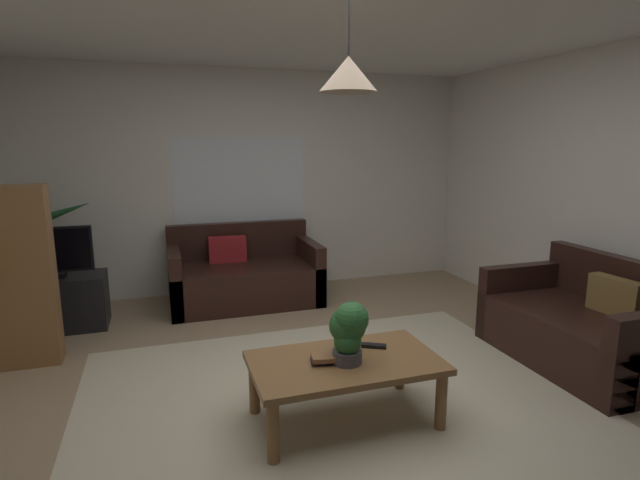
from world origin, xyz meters
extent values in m
cube|color=#9E8466|center=(0.00, 0.00, -0.01)|extent=(5.12, 5.56, 0.02)
cube|color=beige|center=(0.00, -0.20, 0.00)|extent=(3.33, 3.06, 0.01)
cube|color=silver|center=(0.00, 2.81, 1.25)|extent=(5.24, 0.06, 2.50)
cube|color=white|center=(0.00, 0.00, 2.51)|extent=(5.12, 5.56, 0.02)
cube|color=white|center=(-0.15, 2.78, 1.24)|extent=(1.49, 0.01, 1.03)
cube|color=black|center=(-0.21, 2.24, 0.21)|extent=(1.56, 0.87, 0.42)
cube|color=black|center=(-0.21, 2.62, 0.62)|extent=(1.56, 0.12, 0.40)
cube|color=black|center=(-0.93, 2.24, 0.32)|extent=(0.12, 0.87, 0.64)
cube|color=black|center=(0.51, 2.24, 0.32)|extent=(0.12, 0.87, 0.64)
cube|color=maroon|center=(-0.36, 2.44, 0.56)|extent=(0.41, 0.15, 0.28)
cube|color=black|center=(2.02, -0.03, 0.21)|extent=(0.87, 1.41, 0.42)
cube|color=black|center=(2.40, -0.03, 0.62)|extent=(0.12, 1.41, 0.40)
cube|color=black|center=(2.02, 0.61, 0.32)|extent=(0.87, 0.12, 0.64)
cube|color=brown|center=(2.22, -0.15, 0.56)|extent=(0.15, 0.41, 0.28)
cube|color=olive|center=(-0.01, -0.24, 0.39)|extent=(1.15, 0.66, 0.04)
cylinder|color=olive|center=(-0.53, -0.51, 0.18)|extent=(0.07, 0.07, 0.37)
cylinder|color=olive|center=(0.50, -0.51, 0.18)|extent=(0.07, 0.07, 0.37)
cylinder|color=olive|center=(-0.53, 0.03, 0.18)|extent=(0.07, 0.07, 0.37)
cylinder|color=olive|center=(0.50, 0.03, 0.18)|extent=(0.07, 0.07, 0.37)
cube|color=black|center=(-0.16, -0.24, 0.42)|extent=(0.15, 0.11, 0.02)
cube|color=#99663F|center=(-0.15, -0.24, 0.44)|extent=(0.17, 0.14, 0.03)
cube|color=black|center=(0.23, -0.13, 0.42)|extent=(0.16, 0.12, 0.02)
cylinder|color=#4C4C51|center=(-0.02, -0.28, 0.45)|extent=(0.18, 0.18, 0.08)
sphere|color=#2D6B33|center=(-0.02, -0.28, 0.55)|extent=(0.17, 0.17, 0.17)
sphere|color=#2D6B33|center=(-0.01, -0.26, 0.63)|extent=(0.22, 0.22, 0.22)
sphere|color=#2D6B33|center=(0.01, -0.28, 0.68)|extent=(0.21, 0.21, 0.21)
cube|color=black|center=(-2.01, 2.03, 0.25)|extent=(0.90, 0.44, 0.50)
cube|color=black|center=(-2.01, 2.01, 0.76)|extent=(0.74, 0.05, 0.41)
cube|color=black|center=(-2.01, 1.98, 0.76)|extent=(0.70, 0.00, 0.37)
cube|color=black|center=(-2.01, 2.01, 0.52)|extent=(0.24, 0.16, 0.04)
cylinder|color=brown|center=(-2.16, 2.49, 0.15)|extent=(0.32, 0.32, 0.30)
cylinder|color=brown|center=(-2.16, 2.49, 0.63)|extent=(0.05, 0.05, 0.66)
cone|color=#235B2D|center=(-1.92, 2.47, 1.04)|extent=(0.52, 0.15, 0.26)
cone|color=#235B2D|center=(-2.13, 2.68, 1.10)|extent=(0.15, 0.45, 0.37)
cone|color=#235B2D|center=(-2.29, 2.62, 1.08)|extent=(0.33, 0.38, 0.36)
cone|color=#235B2D|center=(-2.32, 2.33, 1.04)|extent=(0.37, 0.42, 0.32)
cone|color=#235B2D|center=(-2.11, 2.26, 1.09)|extent=(0.18, 0.50, 0.37)
cube|color=olive|center=(-2.19, 1.28, 0.70)|extent=(0.70, 0.22, 1.40)
cylinder|color=black|center=(-0.01, -0.24, 2.34)|extent=(0.01, 0.01, 0.33)
cone|color=tan|center=(-0.01, -0.24, 2.08)|extent=(0.32, 0.32, 0.19)
camera|label=1|loc=(-1.04, -2.88, 1.72)|focal=27.87mm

